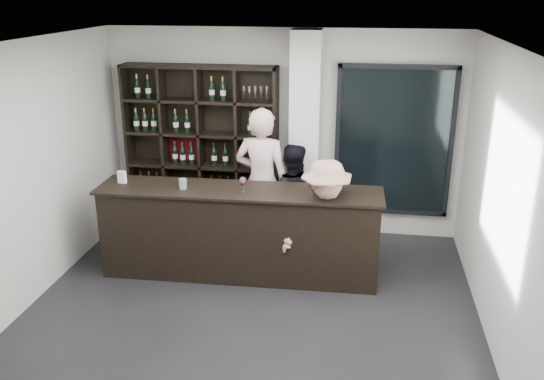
% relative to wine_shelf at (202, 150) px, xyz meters
% --- Properties ---
extents(floor, '(5.00, 5.50, 0.01)m').
position_rel_wine_shelf_xyz_m(floor, '(1.15, -2.57, -1.20)').
color(floor, black).
rests_on(floor, ground).
extents(wine_shelf, '(2.20, 0.35, 2.40)m').
position_rel_wine_shelf_xyz_m(wine_shelf, '(0.00, 0.00, 0.00)').
color(wine_shelf, black).
rests_on(wine_shelf, floor).
extents(structural_column, '(0.40, 0.40, 2.90)m').
position_rel_wine_shelf_xyz_m(structural_column, '(1.50, -0.10, 0.25)').
color(structural_column, silver).
rests_on(structural_column, floor).
extents(glass_panel, '(1.60, 0.08, 2.10)m').
position_rel_wine_shelf_xyz_m(glass_panel, '(2.70, 0.12, 0.20)').
color(glass_panel, black).
rests_on(glass_panel, floor).
extents(tasting_counter, '(3.43, 0.71, 1.13)m').
position_rel_wine_shelf_xyz_m(tasting_counter, '(0.85, -1.40, -0.63)').
color(tasting_counter, black).
rests_on(tasting_counter, floor).
extents(taster_pink, '(0.78, 0.56, 1.98)m').
position_rel_wine_shelf_xyz_m(taster_pink, '(1.00, -0.67, -0.21)').
color(taster_pink, beige).
rests_on(taster_pink, floor).
extents(taster_black, '(0.78, 0.64, 1.51)m').
position_rel_wine_shelf_xyz_m(taster_black, '(1.39, -0.62, -0.45)').
color(taster_black, black).
rests_on(taster_black, floor).
extents(customer, '(1.16, 0.89, 1.58)m').
position_rel_wine_shelf_xyz_m(customer, '(1.90, -1.52, -0.41)').
color(customer, tan).
rests_on(customer, floor).
extents(wine_glass, '(0.12, 0.12, 0.22)m').
position_rel_wine_shelf_xyz_m(wine_glass, '(0.92, -1.50, 0.04)').
color(wine_glass, white).
rests_on(wine_glass, tasting_counter).
extents(spit_cup, '(0.10, 0.10, 0.12)m').
position_rel_wine_shelf_xyz_m(spit_cup, '(0.19, -1.48, -0.01)').
color(spit_cup, silver).
rests_on(spit_cup, tasting_counter).
extents(napkin_stack, '(0.13, 0.13, 0.02)m').
position_rel_wine_shelf_xyz_m(napkin_stack, '(1.94, -1.31, -0.06)').
color(napkin_stack, white).
rests_on(napkin_stack, tasting_counter).
extents(card_stand, '(0.11, 0.07, 0.15)m').
position_rel_wine_shelf_xyz_m(card_stand, '(-0.61, -1.40, 0.01)').
color(card_stand, white).
rests_on(card_stand, tasting_counter).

